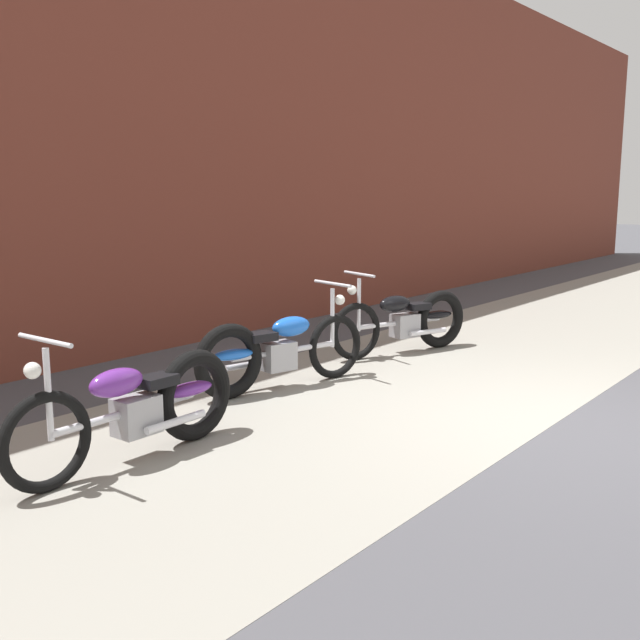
{
  "coord_description": "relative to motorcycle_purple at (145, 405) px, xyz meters",
  "views": [
    {
      "loc": [
        -5.99,
        -2.15,
        1.95
      ],
      "look_at": [
        -0.63,
        2.09,
        0.75
      ],
      "focal_mm": 41.3,
      "sensor_mm": 36.0,
      "label": 1
    }
  ],
  "objects": [
    {
      "name": "motorcycle_purple",
      "position": [
        0.0,
        0.0,
        0.0
      ],
      "size": [
        2.01,
        0.58,
        1.03
      ],
      "rotation": [
        0.0,
        0.0,
        3.15
      ],
      "color": "black",
      "rests_on": "ground"
    },
    {
      "name": "motorcycle_black",
      "position": [
        4.33,
        0.38,
        0.0
      ],
      "size": [
        1.93,
        0.87,
        1.03
      ],
      "rotation": [
        0.0,
        0.0,
        2.81
      ],
      "color": "black",
      "rests_on": "ground"
    },
    {
      "name": "brick_building_wall",
      "position": [
        2.71,
        3.11,
        2.6
      ],
      "size": [
        36.0,
        0.5,
        5.99
      ],
      "primitive_type": "cube",
      "color": "brown",
      "rests_on": "ground"
    },
    {
      "name": "ground_plane",
      "position": [
        2.71,
        -2.09,
        -0.4
      ],
      "size": [
        80.0,
        80.0,
        0.0
      ],
      "primitive_type": "plane",
      "color": "#47474C"
    },
    {
      "name": "sidewalk_slab",
      "position": [
        2.71,
        -0.34,
        -0.4
      ],
      "size": [
        36.0,
        3.5,
        0.01
      ],
      "primitive_type": "cube",
      "color": "gray",
      "rests_on": "ground"
    },
    {
      "name": "motorcycle_blue",
      "position": [
        1.96,
        0.51,
        0.0
      ],
      "size": [
        1.97,
        0.74,
        1.03
      ],
      "rotation": [
        0.0,
        0.0,
        -0.24
      ],
      "color": "black",
      "rests_on": "ground"
    }
  ]
}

